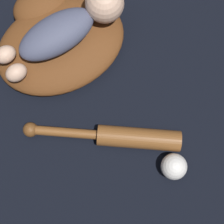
# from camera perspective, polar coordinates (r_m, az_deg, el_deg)

# --- Properties ---
(ground_plane) EXTENTS (6.00, 6.00, 0.00)m
(ground_plane) POSITION_cam_1_polar(r_m,az_deg,el_deg) (1.09, -7.15, 6.49)
(ground_plane) COLOR black
(baseball_glove) EXTENTS (0.38, 0.34, 0.08)m
(baseball_glove) POSITION_cam_1_polar(r_m,az_deg,el_deg) (1.09, -8.35, 11.04)
(baseball_glove) COLOR brown
(baseball_glove) RESTS_ON ground
(baby_figure) EXTENTS (0.37, 0.12, 0.10)m
(baby_figure) POSITION_cam_1_polar(r_m,az_deg,el_deg) (1.01, -6.37, 12.97)
(baby_figure) COLOR #4C516B
(baby_figure) RESTS_ON baseball_glove
(baseball_bat) EXTENTS (0.38, 0.27, 0.06)m
(baseball_bat) POSITION_cam_1_polar(r_m,az_deg,el_deg) (1.01, 1.35, -3.79)
(baseball_bat) COLOR brown
(baseball_bat) RESTS_ON ground
(baseball) EXTENTS (0.07, 0.07, 0.07)m
(baseball) POSITION_cam_1_polar(r_m,az_deg,el_deg) (1.01, 9.41, -8.20)
(baseball) COLOR white
(baseball) RESTS_ON ground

